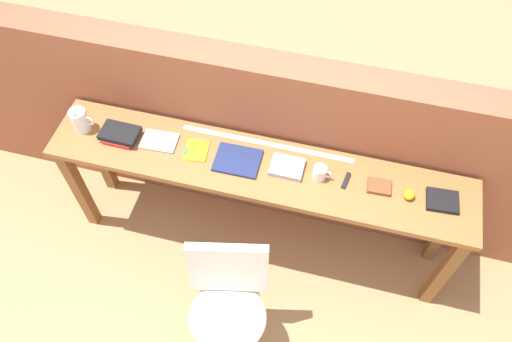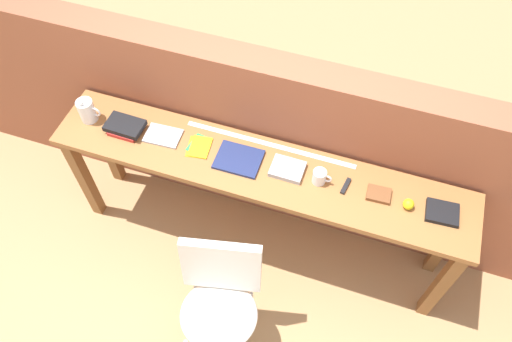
% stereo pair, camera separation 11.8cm
% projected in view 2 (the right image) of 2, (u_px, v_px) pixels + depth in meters
% --- Properties ---
extents(ground_plane, '(40.00, 40.00, 0.00)m').
position_uv_depth(ground_plane, '(244.00, 274.00, 3.42)').
color(ground_plane, tan).
extents(brick_wall_back, '(6.00, 0.20, 1.37)m').
position_uv_depth(brick_wall_back, '(275.00, 143.00, 3.21)').
color(brick_wall_back, '#935138').
rests_on(brick_wall_back, ground).
extents(sideboard, '(2.50, 0.44, 0.88)m').
position_uv_depth(sideboard, '(259.00, 180.00, 2.98)').
color(sideboard, '#996033').
rests_on(sideboard, ground).
extents(chair_white_moulded, '(0.53, 0.54, 0.89)m').
position_uv_depth(chair_white_moulded, '(220.00, 298.00, 2.78)').
color(chair_white_moulded, silver).
rests_on(chair_white_moulded, ground).
extents(pitcher_white, '(0.14, 0.10, 0.18)m').
position_uv_depth(pitcher_white, '(87.00, 111.00, 3.00)').
color(pitcher_white, white).
rests_on(pitcher_white, sideboard).
extents(book_stack_leftmost, '(0.23, 0.16, 0.06)m').
position_uv_depth(book_stack_leftmost, '(125.00, 127.00, 2.99)').
color(book_stack_leftmost, red).
rests_on(book_stack_leftmost, sideboard).
extents(magazine_cycling, '(0.22, 0.16, 0.01)m').
position_uv_depth(magazine_cycling, '(163.00, 136.00, 2.98)').
color(magazine_cycling, '#9E9EA3').
rests_on(magazine_cycling, sideboard).
extents(pamphlet_pile_colourful, '(0.15, 0.18, 0.01)m').
position_uv_depth(pamphlet_pile_colourful, '(199.00, 146.00, 2.94)').
color(pamphlet_pile_colourful, orange).
rests_on(pamphlet_pile_colourful, sideboard).
extents(book_open_centre, '(0.26, 0.21, 0.02)m').
position_uv_depth(book_open_centre, '(239.00, 159.00, 2.88)').
color(book_open_centre, navy).
rests_on(book_open_centre, sideboard).
extents(book_grey_hardcover, '(0.19, 0.15, 0.03)m').
position_uv_depth(book_grey_hardcover, '(287.00, 169.00, 2.83)').
color(book_grey_hardcover, '#9E9EA3').
rests_on(book_grey_hardcover, sideboard).
extents(mug, '(0.11, 0.08, 0.09)m').
position_uv_depth(mug, '(320.00, 177.00, 2.77)').
color(mug, white).
rests_on(mug, sideboard).
extents(multitool_folded, '(0.04, 0.11, 0.02)m').
position_uv_depth(multitool_folded, '(346.00, 186.00, 2.78)').
color(multitool_folded, black).
rests_on(multitool_folded, sideboard).
extents(leather_journal_brown, '(0.13, 0.11, 0.02)m').
position_uv_depth(leather_journal_brown, '(379.00, 194.00, 2.74)').
color(leather_journal_brown, brown).
rests_on(leather_journal_brown, sideboard).
extents(sports_ball_small, '(0.06, 0.06, 0.06)m').
position_uv_depth(sports_ball_small, '(408.00, 204.00, 2.68)').
color(sports_ball_small, yellow).
rests_on(sports_ball_small, sideboard).
extents(book_repair_rightmost, '(0.18, 0.15, 0.03)m').
position_uv_depth(book_repair_rightmost, '(442.00, 213.00, 2.67)').
color(book_repair_rightmost, black).
rests_on(book_repair_rightmost, sideboard).
extents(ruler_metal_back_edge, '(1.04, 0.03, 0.00)m').
position_uv_depth(ruler_metal_back_edge, '(270.00, 144.00, 2.95)').
color(ruler_metal_back_edge, silver).
rests_on(ruler_metal_back_edge, sideboard).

